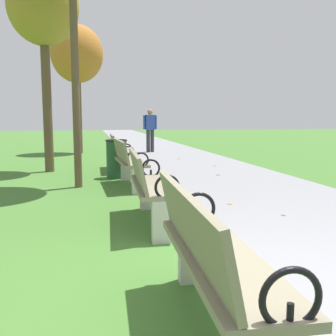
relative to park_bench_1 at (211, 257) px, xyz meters
name	(u,v)px	position (x,y,z in m)	size (l,w,h in m)	color
ground_plane	(280,319)	(0.50, 0.07, -0.49)	(80.00, 80.00, 0.00)	#42722D
paved_walkway	(144,143)	(2.10, 18.07, -0.48)	(3.19, 44.00, 0.02)	gray
park_bench_1	(211,257)	(0.00, 0.00, 0.00)	(0.53, 1.62, 0.90)	gray
park_bench_2	(149,185)	(0.00, 2.49, 0.00)	(0.54, 1.62, 0.90)	gray
park_bench_3	(128,161)	(0.00, 5.10, 0.00)	(0.55, 1.62, 0.90)	gray
park_bench_4	(119,151)	(0.00, 7.46, 0.00)	(0.48, 1.60, 0.90)	gray
tree_3	(43,9)	(-1.70, 7.56, 3.34)	(1.64, 1.64, 4.79)	brown
tree_4	(77,55)	(-1.11, 12.59, 3.11)	(1.90, 1.90, 4.68)	brown
pedestrian_walking	(150,128)	(1.52, 12.25, 0.44)	(0.53, 0.24, 1.62)	#2D2D38
trash_bin	(117,159)	(-0.15, 6.24, -0.06)	(0.48, 0.48, 0.84)	#234C2D
scattered_leaves	(152,188)	(0.40, 4.75, -0.47)	(4.54, 11.15, 0.02)	brown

